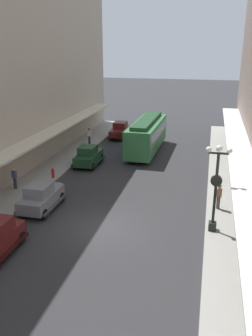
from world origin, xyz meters
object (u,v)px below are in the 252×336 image
(parked_car_3, at_px, (41,196))
(fire_hydrant, at_px, (53,173))
(lamp_post_with_clock, at_px, (216,185))
(pedestrian_3, at_px, (15,178))
(parked_car_1, at_px, (88,155))
(pedestrian_2, at_px, (230,144))
(parked_car_2, at_px, (120,130))
(pedestrian_1, at_px, (230,148))
(pedestrian_4, at_px, (89,136))
(pedestrian_0, at_px, (219,197))
(streetcar, at_px, (147,134))

(parked_car_3, xyz_separation_m, fire_hydrant, (-1.61, 5.31, -0.38))
(fire_hydrant, bearing_deg, lamp_post_with_clock, -24.52)
(parked_car_3, xyz_separation_m, pedestrian_3, (-3.39, 2.49, 0.05))
(pedestrian_3, bearing_deg, parked_car_3, -36.35)
(parked_car_1, xyz_separation_m, pedestrian_2, (12.70, 6.71, 0.07))
(parked_car_2, height_order, pedestrian_1, parked_car_2)
(pedestrian_2, distance_m, pedestrian_4, 14.91)
(parked_car_3, xyz_separation_m, pedestrian_0, (11.47, 2.52, 0.07))
(pedestrian_3, xyz_separation_m, pedestrian_4, (1.18, 13.60, 0.02))
(pedestrian_2, bearing_deg, pedestrian_1, -93.89)
(streetcar, bearing_deg, pedestrian_0, -60.20)
(pedestrian_3, bearing_deg, lamp_post_with_clock, -11.66)
(fire_hydrant, xyz_separation_m, pedestrian_3, (-1.77, -2.82, 0.43))
(pedestrian_2, bearing_deg, fire_hydrant, -142.78)
(parked_car_3, bearing_deg, pedestrian_2, 51.88)
(parked_car_1, height_order, lamp_post_with_clock, lamp_post_with_clock)
(lamp_post_with_clock, distance_m, fire_hydrant, 14.22)
(pedestrian_0, bearing_deg, parked_car_1, 148.75)
(pedestrian_4, bearing_deg, lamp_post_with_clock, -51.20)
(lamp_post_with_clock, relative_size, pedestrian_2, 3.09)
(parked_car_3, bearing_deg, parked_car_1, 89.98)
(parked_car_3, bearing_deg, fire_hydrant, 106.89)
(pedestrian_0, height_order, pedestrian_1, same)
(parked_car_1, relative_size, streetcar, 0.44)
(parked_car_1, bearing_deg, parked_car_2, 88.77)
(parked_car_1, distance_m, fire_hydrant, 4.48)
(lamp_post_with_clock, distance_m, pedestrian_1, 15.56)
(fire_hydrant, distance_m, pedestrian_1, 17.14)
(fire_hydrant, relative_size, pedestrian_4, 0.49)
(parked_car_3, relative_size, pedestrian_0, 2.56)
(pedestrian_1, relative_size, pedestrian_3, 1.02)
(pedestrian_0, bearing_deg, pedestrian_4, 135.23)
(parked_car_3, height_order, pedestrian_1, parked_car_3)
(parked_car_1, xyz_separation_m, fire_hydrant, (-1.62, -4.17, -0.38))
(parked_car_3, relative_size, pedestrian_1, 2.56)
(parked_car_3, bearing_deg, lamp_post_with_clock, -2.59)
(streetcar, bearing_deg, pedestrian_1, -0.25)
(lamp_post_with_clock, relative_size, pedestrian_3, 3.15)
(streetcar, distance_m, pedestrian_3, 14.66)
(pedestrian_1, bearing_deg, pedestrian_0, -95.30)
(parked_car_2, relative_size, pedestrian_3, 2.61)
(streetcar, relative_size, lamp_post_with_clock, 1.87)
(streetcar, bearing_deg, parked_car_1, -128.99)
(parked_car_3, bearing_deg, pedestrian_4, 97.81)
(pedestrian_1, relative_size, pedestrian_4, 1.00)
(parked_car_1, xyz_separation_m, streetcar, (4.38, 5.41, 0.96))
(parked_car_3, distance_m, pedestrian_2, 20.58)
(fire_hydrant, distance_m, pedestrian_4, 10.80)
(fire_hydrant, bearing_deg, pedestrian_4, 93.16)
(fire_hydrant, bearing_deg, pedestrian_0, -12.05)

